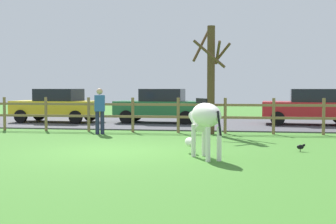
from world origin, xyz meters
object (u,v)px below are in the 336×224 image
at_px(bare_tree, 211,76).
at_px(parked_car_green, 160,106).
at_px(crow_on_grass, 301,147).
at_px(visitor_near_fence, 100,109).
at_px(parked_car_yellow, 57,105).
at_px(parked_car_red, 310,106).
at_px(zebra, 204,119).

xyz_separation_m(bare_tree, parked_car_green, (-2.57, 4.23, -1.23)).
bearing_deg(bare_tree, crow_on_grass, -57.92).
relative_size(bare_tree, parked_car_green, 0.95).
distance_m(crow_on_grass, visitor_near_fence, 7.40).
relative_size(crow_on_grass, parked_car_green, 0.05).
relative_size(parked_car_green, visitor_near_fence, 2.47).
distance_m(crow_on_grass, parked_car_yellow, 12.83).
bearing_deg(visitor_near_fence, parked_car_green, 74.56).
height_order(crow_on_grass, visitor_near_fence, visitor_near_fence).
relative_size(crow_on_grass, parked_car_red, 0.05).
bearing_deg(bare_tree, parked_car_green, 121.30).
relative_size(zebra, parked_car_red, 0.42).
bearing_deg(parked_car_yellow, parked_car_red, 1.38).
bearing_deg(visitor_near_fence, parked_car_yellow, 127.69).
relative_size(zebra, parked_car_green, 0.43).
bearing_deg(visitor_near_fence, parked_car_red, 31.01).
xyz_separation_m(parked_car_green, parked_car_yellow, (-4.86, -0.35, 0.00)).
bearing_deg(parked_car_red, parked_car_yellow, -178.62).
bearing_deg(parked_car_red, crow_on_grass, -100.41).
xyz_separation_m(crow_on_grass, parked_car_green, (-5.15, 8.34, 0.72)).
xyz_separation_m(zebra, parked_car_red, (3.93, 9.74, -0.08)).
height_order(crow_on_grass, parked_car_yellow, parked_car_yellow).
bearing_deg(zebra, parked_car_yellow, 128.79).
bearing_deg(parked_car_yellow, parked_car_green, 4.13).
bearing_deg(visitor_near_fence, zebra, -50.23).
relative_size(crow_on_grass, visitor_near_fence, 0.13).
distance_m(bare_tree, zebra, 5.71).
height_order(bare_tree, parked_car_green, bare_tree).
bearing_deg(parked_car_green, parked_car_red, -0.63).
bearing_deg(crow_on_grass, zebra, -148.54).
height_order(parked_car_red, visitor_near_fence, visitor_near_fence).
bearing_deg(parked_car_red, visitor_near_fence, -148.99).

